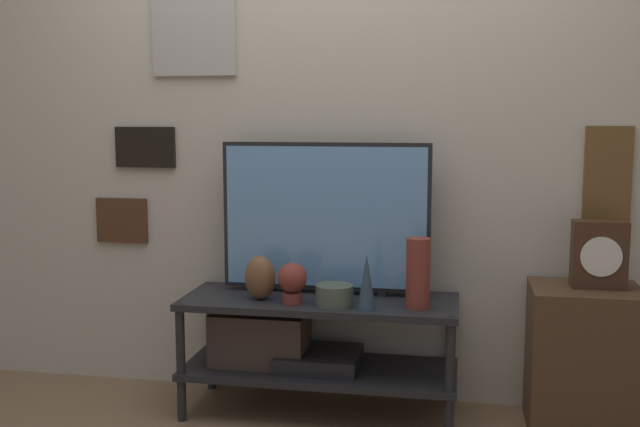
{
  "coord_description": "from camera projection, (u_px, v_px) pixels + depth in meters",
  "views": [
    {
      "loc": [
        0.6,
        -2.92,
        1.34
      ],
      "look_at": [
        0.0,
        0.27,
        0.91
      ],
      "focal_mm": 42.0,
      "sensor_mm": 36.0,
      "label": 1
    }
  ],
  "objects": [
    {
      "name": "vase_tall_ceramic",
      "position": [
        418.0,
        273.0,
        3.14
      ],
      "size": [
        0.1,
        0.1,
        0.3
      ],
      "color": "brown",
      "rests_on": "media_console"
    },
    {
      "name": "wall_back",
      "position": [
        330.0,
        112.0,
        3.49
      ],
      "size": [
        6.4,
        0.08,
        2.7
      ],
      "color": "beige",
      "rests_on": "ground_plane"
    },
    {
      "name": "mantel_clock",
      "position": [
        599.0,
        255.0,
        3.12
      ],
      "size": [
        0.22,
        0.11,
        0.28
      ],
      "color": "#422819",
      "rests_on": "side_table"
    },
    {
      "name": "vase_slim_bronze",
      "position": [
        366.0,
        282.0,
        3.12
      ],
      "size": [
        0.08,
        0.08,
        0.24
      ],
      "color": "#2D4251",
      "rests_on": "media_console"
    },
    {
      "name": "vase_wide_bowl",
      "position": [
        334.0,
        295.0,
        3.19
      ],
      "size": [
        0.16,
        0.16,
        0.09
      ],
      "color": "#4C5647",
      "rests_on": "media_console"
    },
    {
      "name": "decorative_bust",
      "position": [
        292.0,
        280.0,
        3.22
      ],
      "size": [
        0.13,
        0.13,
        0.18
      ],
      "color": "brown",
      "rests_on": "media_console"
    },
    {
      "name": "vase_urn_stoneware",
      "position": [
        260.0,
        278.0,
        3.29
      ],
      "size": [
        0.14,
        0.11,
        0.19
      ],
      "color": "brown",
      "rests_on": "media_console"
    },
    {
      "name": "media_console",
      "position": [
        298.0,
        340.0,
        3.36
      ],
      "size": [
        1.22,
        0.46,
        0.53
      ],
      "color": "#232326",
      "rests_on": "ground_plane"
    },
    {
      "name": "television",
      "position": [
        325.0,
        217.0,
        3.37
      ],
      "size": [
        0.95,
        0.05,
        0.69
      ],
      "color": "black",
      "rests_on": "media_console"
    },
    {
      "name": "side_table",
      "position": [
        583.0,
        359.0,
        3.18
      ],
      "size": [
        0.45,
        0.38,
        0.62
      ],
      "color": "#513823",
      "rests_on": "ground_plane"
    }
  ]
}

